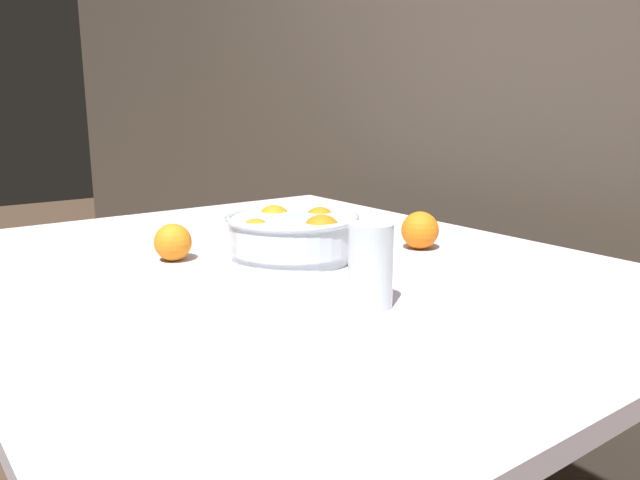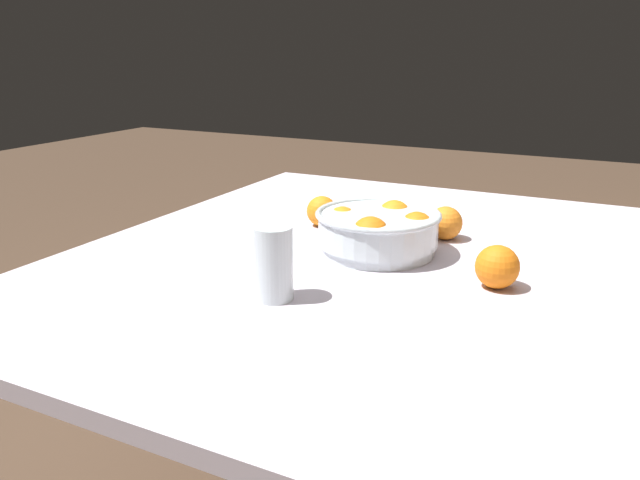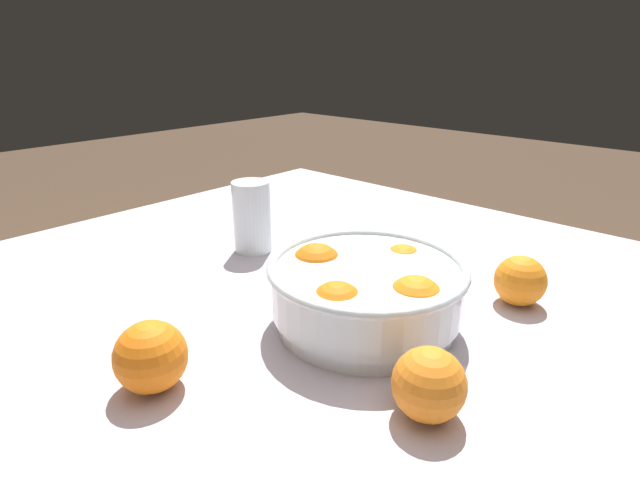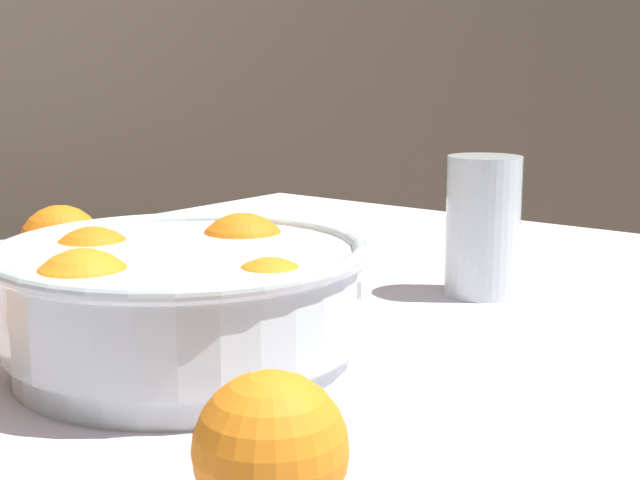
{
  "view_description": "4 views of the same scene",
  "coord_description": "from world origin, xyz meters",
  "views": [
    {
      "loc": [
        0.96,
        -0.63,
        1.07
      ],
      "look_at": [
        0.14,
        -0.02,
        0.84
      ],
      "focal_mm": 35.0,
      "sensor_mm": 36.0,
      "label": 1
    },
    {
      "loc": [
        1.14,
        0.48,
        1.18
      ],
      "look_at": [
        0.12,
        -0.02,
        0.82
      ],
      "focal_mm": 35.0,
      "sensor_mm": 36.0,
      "label": 2
    },
    {
      "loc": [
        -0.37,
        0.51,
        1.11
      ],
      "look_at": [
        0.1,
        -0.01,
        0.84
      ],
      "focal_mm": 28.0,
      "sensor_mm": 36.0,
      "label": 3
    },
    {
      "loc": [
        -0.43,
        -0.41,
        0.97
      ],
      "look_at": [
        0.12,
        0.03,
        0.83
      ],
      "focal_mm": 50.0,
      "sensor_mm": 36.0,
      "label": 4
    }
  ],
  "objects": [
    {
      "name": "orange_loose_front",
      "position": [
        -0.15,
        -0.15,
        0.8
      ],
      "size": [
        0.07,
        0.07,
        0.07
      ],
      "primitive_type": "sphere",
      "color": "orange",
      "rests_on": "dining_table"
    },
    {
      "name": "juice_glass",
      "position": [
        0.29,
        -0.03,
        0.82
      ],
      "size": [
        0.07,
        0.07,
        0.13
      ],
      "color": "#F4A314",
      "rests_on": "dining_table"
    },
    {
      "name": "orange_loose_aside",
      "position": [
        0.07,
        0.3,
        0.8
      ],
      "size": [
        0.08,
        0.08,
        0.08
      ],
      "primitive_type": "sphere",
      "color": "orange",
      "rests_on": "dining_table"
    },
    {
      "name": "dining_table",
      "position": [
        0.0,
        0.0,
        0.69
      ],
      "size": [
        1.36,
        1.11,
        0.76
      ],
      "color": "silver",
      "rests_on": "ground_plane"
    },
    {
      "name": "back_wall",
      "position": [
        0.0,
        0.87,
        1.3
      ],
      "size": [
        8.0,
        0.05,
        2.6
      ],
      "primitive_type": "cube",
      "color": "#4C4238",
      "rests_on": "ground_plane"
    },
    {
      "name": "fruit_bowl",
      "position": [
        -0.02,
        0.04,
        0.81
      ],
      "size": [
        0.26,
        0.26,
        0.1
      ],
      "color": "silver",
      "rests_on": "dining_table"
    },
    {
      "name": "orange_loose_near_bowl",
      "position": [
        -0.18,
        0.14,
        0.8
      ],
      "size": [
        0.07,
        0.07,
        0.07
      ],
      "primitive_type": "sphere",
      "color": "orange",
      "rests_on": "dining_table"
    }
  ]
}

